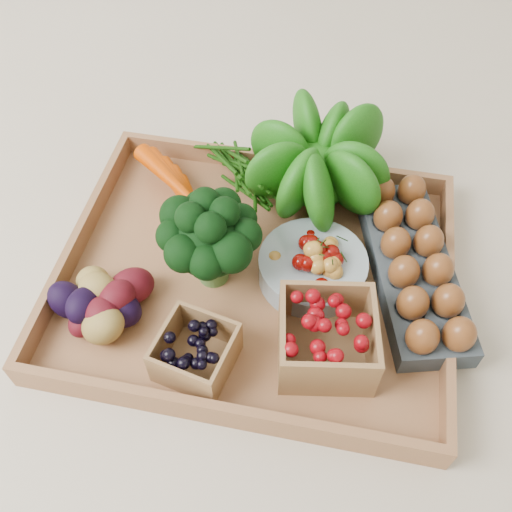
% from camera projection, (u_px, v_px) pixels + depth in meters
% --- Properties ---
extents(ground, '(4.00, 4.00, 0.00)m').
position_uv_depth(ground, '(256.00, 280.00, 0.84)').
color(ground, beige).
rests_on(ground, ground).
extents(tray, '(0.55, 0.45, 0.01)m').
position_uv_depth(tray, '(256.00, 278.00, 0.84)').
color(tray, '#996740').
rests_on(tray, ground).
extents(carrots, '(0.21, 0.15, 0.05)m').
position_uv_depth(carrots, '(191.00, 204.00, 0.88)').
color(carrots, '#C83E00').
rests_on(carrots, tray).
extents(lettuce, '(0.16, 0.16, 0.16)m').
position_uv_depth(lettuce, '(318.00, 158.00, 0.86)').
color(lettuce, '#12500C').
rests_on(lettuce, tray).
extents(broccoli, '(0.14, 0.14, 0.11)m').
position_uv_depth(broccoli, '(211.00, 252.00, 0.78)').
color(broccoli, black).
rests_on(broccoli, tray).
extents(cherry_bowl, '(0.15, 0.15, 0.04)m').
position_uv_depth(cherry_bowl, '(312.00, 268.00, 0.81)').
color(cherry_bowl, '#8C9EA5').
rests_on(cherry_bowl, tray).
extents(egg_carton, '(0.18, 0.32, 0.04)m').
position_uv_depth(egg_carton, '(412.00, 269.00, 0.81)').
color(egg_carton, '#384248').
rests_on(egg_carton, tray).
extents(potatoes, '(0.14, 0.14, 0.08)m').
position_uv_depth(potatoes, '(100.00, 300.00, 0.76)').
color(potatoes, '#410A12').
rests_on(potatoes, tray).
extents(punnet_blackberry, '(0.11, 0.11, 0.06)m').
position_uv_depth(punnet_blackberry, '(196.00, 352.00, 0.72)').
color(punnet_blackberry, black).
rests_on(punnet_blackberry, tray).
extents(punnet_raspberry, '(0.14, 0.14, 0.08)m').
position_uv_depth(punnet_raspberry, '(327.00, 338.00, 0.72)').
color(punnet_raspberry, maroon).
rests_on(punnet_raspberry, tray).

